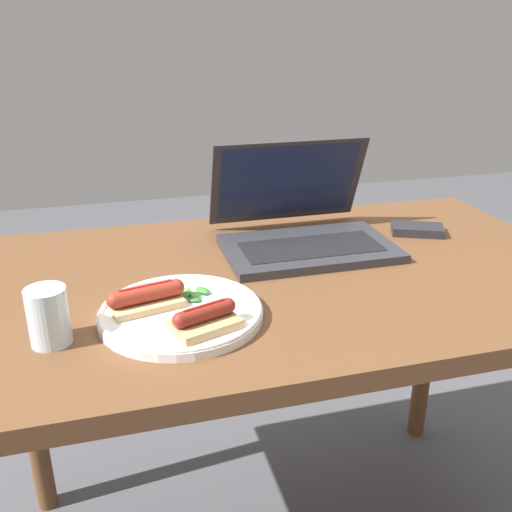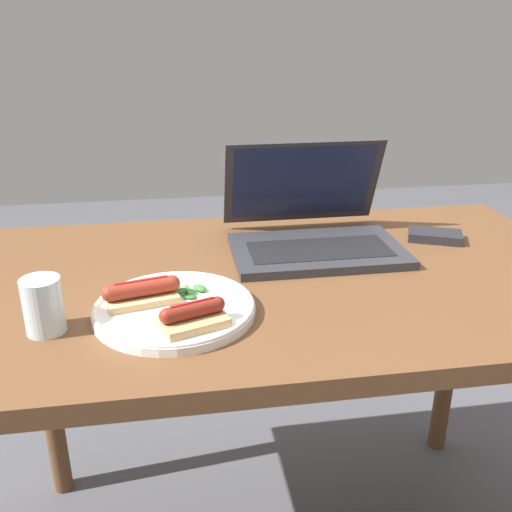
% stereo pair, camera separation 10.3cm
% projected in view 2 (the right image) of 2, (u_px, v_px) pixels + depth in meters
% --- Properties ---
extents(desk, '(1.23, 0.71, 0.73)m').
position_uv_depth(desk, '(283.00, 310.00, 1.13)').
color(desk, brown).
rests_on(desk, ground_plane).
extents(laptop, '(0.35, 0.30, 0.22)m').
position_uv_depth(laptop, '(313.00, 230.00, 1.21)').
color(laptop, '#2D2D33').
rests_on(laptop, desk).
extents(plate, '(0.27, 0.27, 0.02)m').
position_uv_depth(plate, '(175.00, 309.00, 0.94)').
color(plate, white).
rests_on(plate, desk).
extents(sausage_toast_left, '(0.13, 0.08, 0.04)m').
position_uv_depth(sausage_toast_left, '(142.00, 293.00, 0.95)').
color(sausage_toast_left, tan).
rests_on(sausage_toast_left, plate).
extents(sausage_toast_middle, '(0.12, 0.10, 0.04)m').
position_uv_depth(sausage_toast_middle, '(193.00, 316.00, 0.88)').
color(sausage_toast_middle, tan).
rests_on(sausage_toast_middle, plate).
extents(salad_pile, '(0.07, 0.07, 0.01)m').
position_uv_depth(salad_pile, '(186.00, 290.00, 0.99)').
color(salad_pile, '#2D662D').
rests_on(salad_pile, plate).
extents(drinking_glass, '(0.06, 0.06, 0.09)m').
position_uv_depth(drinking_glass, '(43.00, 306.00, 0.88)').
color(drinking_glass, silver).
rests_on(drinking_glass, desk).
extents(external_drive, '(0.13, 0.11, 0.02)m').
position_uv_depth(external_drive, '(435.00, 236.00, 1.27)').
color(external_drive, '#232328').
rests_on(external_drive, desk).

